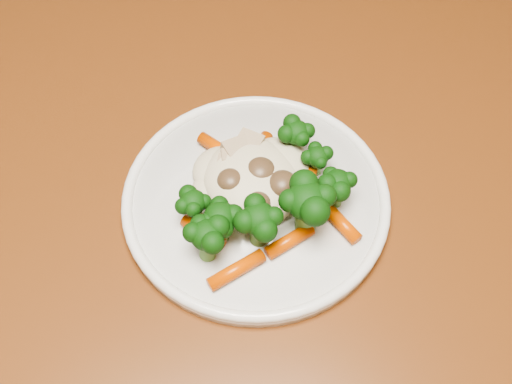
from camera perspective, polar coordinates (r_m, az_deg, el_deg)
The scene contains 3 objects.
dining_table at distance 0.68m, azimuth -7.09°, elevation -4.46°, with size 1.38×1.05×0.75m.
plate at distance 0.58m, azimuth 0.00°, elevation -0.78°, with size 0.24×0.24×0.01m, color white.
meal at distance 0.55m, azimuth 0.57°, elevation -0.01°, with size 0.16×0.16×0.05m.
Camera 1 is at (0.18, -0.48, 1.24)m, focal length 45.00 mm.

